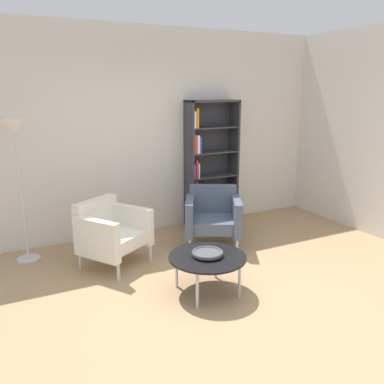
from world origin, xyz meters
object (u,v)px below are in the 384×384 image
(decorative_bowl, at_px, (208,253))
(floor_lamp_torchiere, at_px, (16,143))
(armchair_near_window, at_px, (111,232))
(coffee_table_low, at_px, (207,259))
(armchair_corner_red, at_px, (213,215))
(bookshelf_tall, at_px, (207,165))

(decorative_bowl, distance_m, floor_lamp_torchiere, 2.54)
(decorative_bowl, relative_size, armchair_near_window, 0.34)
(coffee_table_low, distance_m, armchair_corner_red, 1.32)
(decorative_bowl, distance_m, armchair_near_window, 1.32)
(bookshelf_tall, height_order, floor_lamp_torchiere, bookshelf_tall)
(coffee_table_low, xyz_separation_m, armchair_near_window, (-0.70, 1.12, 0.04))
(armchair_corner_red, height_order, floor_lamp_torchiere, floor_lamp_torchiere)
(bookshelf_tall, bearing_deg, armchair_near_window, -155.18)
(bookshelf_tall, xyz_separation_m, floor_lamp_torchiere, (-2.64, -0.23, 0.52))
(bookshelf_tall, distance_m, armchair_corner_red, 1.02)
(bookshelf_tall, relative_size, decorative_bowl, 5.94)
(bookshelf_tall, bearing_deg, armchair_corner_red, -113.39)
(coffee_table_low, relative_size, armchair_near_window, 0.85)
(armchair_near_window, xyz_separation_m, floor_lamp_torchiere, (-0.90, 0.58, 1.03))
(armchair_near_window, bearing_deg, decorative_bowl, -91.20)
(bookshelf_tall, xyz_separation_m, armchair_corner_red, (-0.35, -0.80, -0.52))
(decorative_bowl, relative_size, armchair_corner_red, 0.35)
(bookshelf_tall, height_order, decorative_bowl, bookshelf_tall)
(decorative_bowl, xyz_separation_m, armchair_near_window, (-0.70, 1.12, -0.02))
(coffee_table_low, height_order, floor_lamp_torchiere, floor_lamp_torchiere)
(armchair_corner_red, xyz_separation_m, floor_lamp_torchiere, (-2.29, 0.58, 1.03))
(coffee_table_low, distance_m, floor_lamp_torchiere, 2.57)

